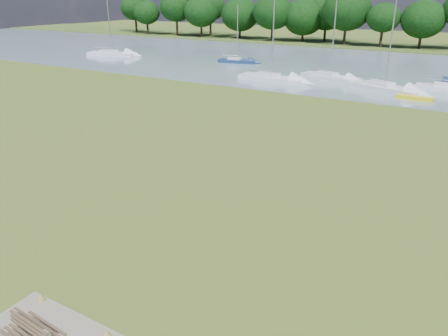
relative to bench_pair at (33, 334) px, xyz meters
The scene contains 10 objects.
ground 14.01m from the bench_pair, 90.00° to the left, with size 220.00×220.00×0.00m, color olive.
river 56.00m from the bench_pair, 90.00° to the left, with size 220.00×40.00×0.10m, color slate.
far_bank 86.00m from the bench_pair, 90.00° to the left, with size 220.00×20.00×0.40m, color #4C6626.
bench_pair is the anchor object (origin of this frame).
kayak 39.70m from the bench_pair, 83.36° to the left, with size 3.40×0.79×0.34m, color yellow.
sailboat_0 64.21m from the bench_pair, 132.04° to the left, with size 8.32×4.20×9.11m.
sailboat_3 55.77m from the bench_pair, 112.88° to the left, with size 5.69×2.68×8.04m.
sailboat_4 42.19m from the bench_pair, 88.48° to the left, with size 8.26×4.91×10.21m.
sailboat_6 45.54m from the bench_pair, 97.23° to the left, with size 7.41×3.67×8.81m.
sailboat_7 42.84m from the bench_pair, 105.60° to the left, with size 8.05×2.61×10.47m.
Camera 1 is at (9.87, -19.75, 9.74)m, focal length 35.00 mm.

